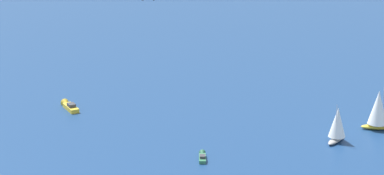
{
  "coord_description": "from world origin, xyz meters",
  "views": [
    {
      "loc": [
        0.5,
        155.15,
        75.37
      ],
      "look_at": [
        0.38,
        0.37,
        26.45
      ],
      "focal_mm": 70.68,
      "sensor_mm": 36.0,
      "label": 1
    }
  ],
  "objects_px": {
    "sailboat_trailing": "(378,110)",
    "motorboat_ahead": "(202,157)",
    "motorboat_outer_ring_c": "(69,106)",
    "sailboat_far_port": "(337,124)"
  },
  "relations": [
    {
      "from": "sailboat_far_port",
      "to": "motorboat_outer_ring_c",
      "type": "relative_size",
      "value": 1.1
    },
    {
      "from": "motorboat_outer_ring_c",
      "to": "sailboat_far_port",
      "type": "bearing_deg",
      "value": 160.46
    },
    {
      "from": "sailboat_trailing",
      "to": "motorboat_outer_ring_c",
      "type": "distance_m",
      "value": 91.37
    },
    {
      "from": "sailboat_trailing",
      "to": "motorboat_ahead",
      "type": "xyz_separation_m",
      "value": [
        49.53,
        21.33,
        -5.3
      ]
    },
    {
      "from": "sailboat_trailing",
      "to": "motorboat_ahead",
      "type": "relative_size",
      "value": 1.91
    },
    {
      "from": "sailboat_trailing",
      "to": "motorboat_ahead",
      "type": "distance_m",
      "value": 54.19
    },
    {
      "from": "sailboat_far_port",
      "to": "motorboat_outer_ring_c",
      "type": "xyz_separation_m",
      "value": [
        76.34,
        -27.1,
        -4.16
      ]
    },
    {
      "from": "motorboat_ahead",
      "to": "sailboat_far_port",
      "type": "bearing_deg",
      "value": -161.85
    },
    {
      "from": "sailboat_far_port",
      "to": "motorboat_outer_ring_c",
      "type": "height_order",
      "value": "sailboat_far_port"
    },
    {
      "from": "sailboat_far_port",
      "to": "motorboat_outer_ring_c",
      "type": "bearing_deg",
      "value": -19.54
    }
  ]
}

